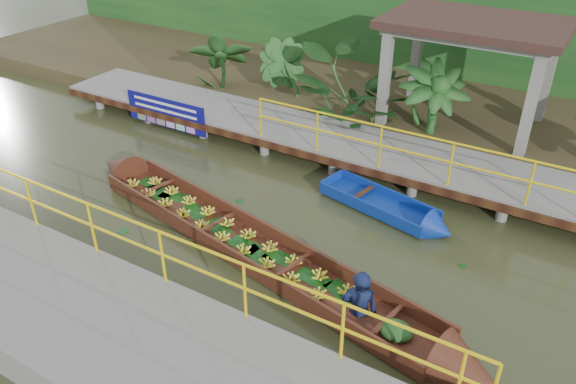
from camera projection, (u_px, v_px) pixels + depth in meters
The scene contains 10 objects.
ground at pixel (236, 213), 12.17m from camera, with size 80.00×80.00×0.00m, color #313319.
land_strip at pixel (374, 95), 17.57m from camera, with size 30.00×8.00×0.45m, color #362D1B.
far_dock at pixel (313, 135), 14.44m from camera, with size 16.00×2.06×1.66m.
near_dock at pixel (128, 346), 8.49m from camera, with size 18.00×2.40×1.73m.
pavilion at pixel (474, 34), 14.04m from camera, with size 4.40×3.00×3.00m.
foliage_backdrop at pixel (409, 20), 18.50m from camera, with size 30.00×0.80×4.00m, color #15431A.
vendor_boat at pixel (262, 249), 10.68m from camera, with size 10.24×3.11×2.15m.
moored_blue_boat at pixel (408, 217), 11.82m from camera, with size 3.23×1.45×0.75m.
blue_banner at pixel (166, 113), 15.50m from camera, with size 2.72×0.04×0.85m.
tropical_plants at pixel (421, 92), 14.38m from camera, with size 14.60×1.60×2.00m.
Camera 1 is at (6.19, -8.17, 6.68)m, focal length 35.00 mm.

